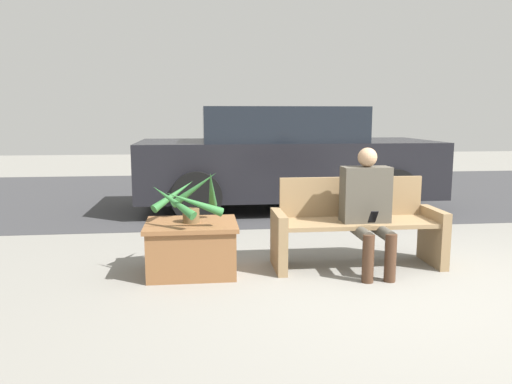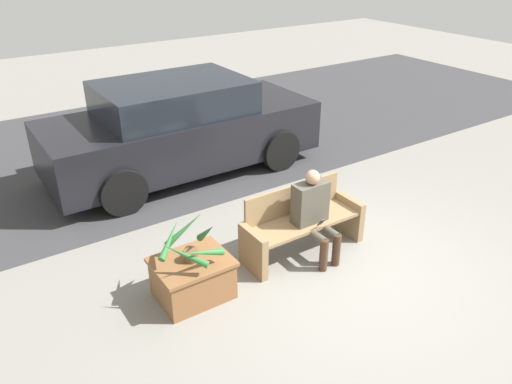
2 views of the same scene
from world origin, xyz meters
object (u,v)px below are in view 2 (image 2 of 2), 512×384
object	(u,v)px
planter_box	(193,277)
parked_car	(180,128)
potted_plant	(190,244)
person_seated	(314,210)
bench	(301,222)

from	to	relation	value
planter_box	parked_car	size ratio (longest dim) A/B	0.19
potted_plant	parked_car	distance (m)	3.47
potted_plant	person_seated	bearing A→B (deg)	-2.88
parked_car	person_seated	bearing A→B (deg)	-85.92
bench	planter_box	size ratio (longest dim) A/B	1.94
potted_plant	parked_car	bearing A→B (deg)	65.65
person_seated	planter_box	distance (m)	1.70
person_seated	planter_box	world-z (taller)	person_seated
parked_car	planter_box	bearing A→B (deg)	-114.27
bench	person_seated	size ratio (longest dim) A/B	1.40
person_seated	potted_plant	bearing A→B (deg)	177.12
bench	planter_box	world-z (taller)	bench
bench	potted_plant	distance (m)	1.64
bench	parked_car	size ratio (longest dim) A/B	0.36
bench	potted_plant	size ratio (longest dim) A/B	2.16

